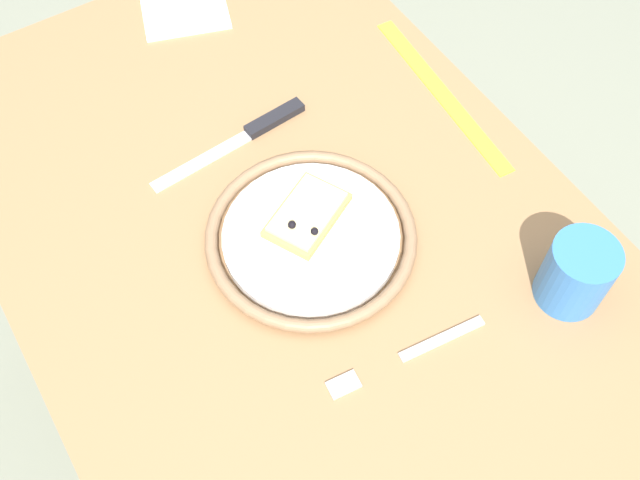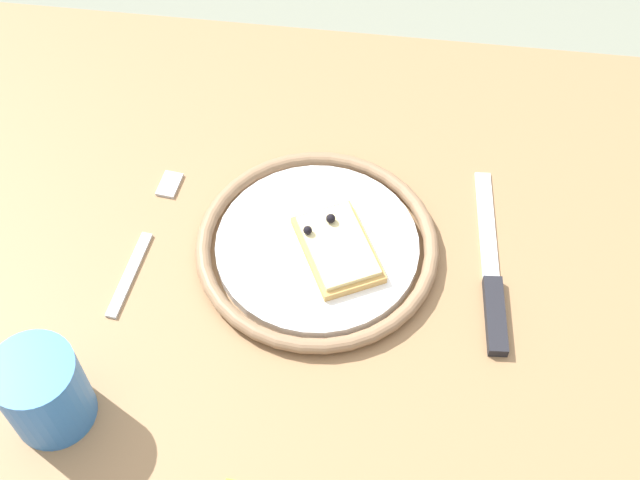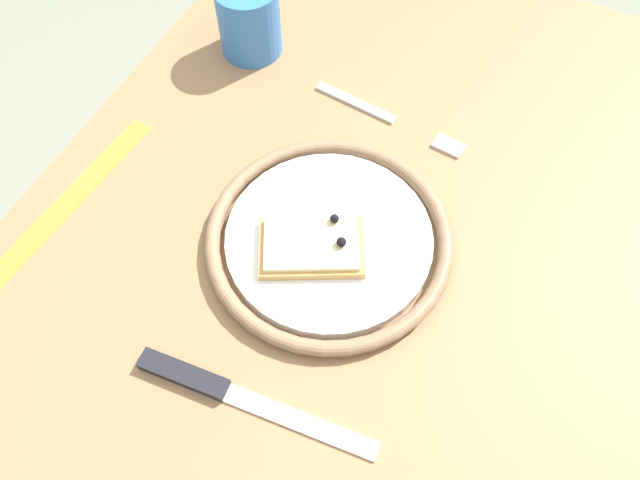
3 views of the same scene
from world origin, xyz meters
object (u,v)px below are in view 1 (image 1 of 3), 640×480
(cup, at_px, (576,274))
(measuring_tape, at_px, (442,93))
(fork, at_px, (406,356))
(dining_table, at_px, (296,268))
(pizza_slice_near, at_px, (308,215))
(plate, at_px, (311,236))
(napkin, at_px, (184,8))
(knife, at_px, (255,130))

(cup, bearing_deg, measuring_tape, -11.49)
(cup, bearing_deg, fork, 80.53)
(dining_table, bearing_deg, pizza_slice_near, -96.06)
(plate, bearing_deg, fork, -177.23)
(measuring_tape, distance_m, napkin, 0.42)
(measuring_tape, bearing_deg, pizza_slice_near, 112.16)
(dining_table, distance_m, plate, 0.11)
(measuring_tape, relative_size, napkin, 2.50)
(plate, distance_m, knife, 0.19)
(knife, relative_size, measuring_tape, 0.74)
(pizza_slice_near, bearing_deg, napkin, -6.30)
(dining_table, bearing_deg, plate, -154.81)
(dining_table, distance_m, cup, 0.37)
(fork, height_order, cup, cup)
(plate, relative_size, cup, 2.85)
(dining_table, distance_m, measuring_tape, 0.33)
(dining_table, height_order, fork, fork)
(dining_table, distance_m, pizza_slice_near, 0.12)
(knife, height_order, napkin, knife)
(measuring_tape, bearing_deg, napkin, 37.49)
(plate, relative_size, measuring_tape, 0.82)
(plate, xyz_separation_m, cup, (-0.23, -0.22, 0.04))
(pizza_slice_near, height_order, measuring_tape, pizza_slice_near)
(cup, xyz_separation_m, napkin, (0.69, 0.16, -0.04))
(napkin, bearing_deg, knife, 173.86)
(pizza_slice_near, distance_m, measuring_tape, 0.29)
(cup, relative_size, measuring_tape, 0.29)
(fork, bearing_deg, plate, 2.77)
(pizza_slice_near, bearing_deg, fork, -179.85)
(plate, height_order, napkin, plate)
(plate, bearing_deg, knife, -8.41)
(dining_table, bearing_deg, measuring_tape, -73.76)
(dining_table, xyz_separation_m, plate, (-0.02, -0.01, 0.10))
(cup, bearing_deg, napkin, 13.22)
(pizza_slice_near, distance_m, napkin, 0.45)
(fork, bearing_deg, pizza_slice_near, 0.15)
(fork, relative_size, measuring_tape, 0.62)
(pizza_slice_near, bearing_deg, knife, -6.57)
(plate, distance_m, napkin, 0.47)
(pizza_slice_near, height_order, napkin, pizza_slice_near)
(dining_table, distance_m, knife, 0.20)
(pizza_slice_near, xyz_separation_m, knife, (0.17, -0.02, -0.02))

